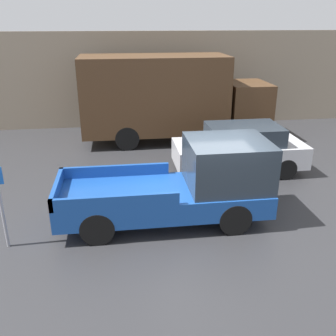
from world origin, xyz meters
TOP-DOWN VIEW (x-y plane):
  - ground_plane at (0.00, 0.00)m, footprint 60.00×60.00m
  - building_wall at (0.00, 9.60)m, footprint 28.00×0.15m
  - pickup_truck at (-0.57, 0.12)m, footprint 5.30×2.00m
  - car at (1.80, 3.08)m, footprint 4.33×1.87m
  - delivery_truck at (-0.10, 6.94)m, footprint 7.80×2.35m
  - parking_sign at (-4.89, -0.61)m, footprint 0.30×0.07m

SIDE VIEW (x-z plane):
  - ground_plane at x=0.00m, z-range 0.00..0.00m
  - car at x=1.80m, z-range 0.01..1.64m
  - pickup_truck at x=-0.57m, z-range -0.07..2.04m
  - parking_sign at x=-4.89m, z-range 0.14..2.22m
  - delivery_truck at x=-0.10m, z-range 0.11..3.65m
  - building_wall at x=0.00m, z-range 0.00..4.38m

